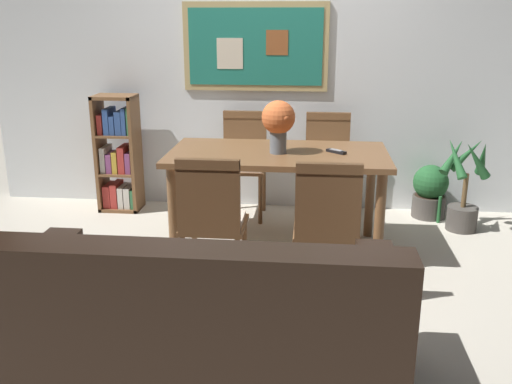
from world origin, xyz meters
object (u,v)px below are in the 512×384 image
at_px(bookshelf, 119,157).
at_px(tv_remote, 336,151).
at_px(dining_table, 278,165).
at_px(dining_chair_far_right, 327,157).
at_px(dining_chair_far_left, 244,155).
at_px(leather_couch, 200,332).
at_px(dining_chair_near_left, 212,214).
at_px(dining_chair_near_right, 327,219).
at_px(potted_ivy, 430,191).
at_px(flower_vase, 278,121).
at_px(potted_palm, 464,191).

height_order(bookshelf, tv_remote, bookshelf).
xyz_separation_m(dining_table, tv_remote, (0.42, 0.01, 0.11)).
relative_size(dining_chair_far_right, tv_remote, 6.17).
xyz_separation_m(bookshelf, tv_remote, (1.90, -0.79, 0.28)).
bearing_deg(dining_chair_far_left, leather_couch, -87.60).
bearing_deg(dining_chair_near_left, dining_chair_far_right, 64.66).
bearing_deg(bookshelf, dining_chair_far_right, -0.52).
bearing_deg(dining_table, dining_chair_near_left, -114.91).
distance_m(leather_couch, bookshelf, 2.85).
relative_size(dining_chair_near_left, dining_chair_far_left, 1.00).
xyz_separation_m(dining_chair_near_right, potted_ivy, (0.94, 1.66, -0.30)).
relative_size(dining_chair_far_right, dining_chair_near_left, 1.00).
height_order(leather_couch, tv_remote, leather_couch).
xyz_separation_m(dining_chair_near_right, flower_vase, (-0.34, 0.76, 0.46)).
distance_m(potted_palm, tv_remote, 1.29).
xyz_separation_m(dining_chair_near_left, leather_couch, (0.12, -0.99, -0.22)).
relative_size(dining_table, dining_chair_near_right, 1.74).
distance_m(dining_chair_far_right, flower_vase, 1.01).
relative_size(dining_chair_far_right, potted_ivy, 1.89).
relative_size(flower_vase, tv_remote, 2.57).
relative_size(dining_chair_far_left, leather_couch, 0.51).
bearing_deg(dining_table, dining_chair_far_right, 64.23).
relative_size(dining_chair_near_right, tv_remote, 6.17).
height_order(leather_couch, potted_palm, leather_couch).
relative_size(bookshelf, potted_palm, 1.34).
height_order(dining_chair_near_left, leather_couch, dining_chair_near_left).
height_order(dining_chair_near_left, potted_palm, dining_chair_near_left).
xyz_separation_m(dining_chair_near_left, dining_chair_far_left, (0.01, 1.56, 0.00)).
height_order(dining_chair_far_right, dining_chair_far_left, same).
bearing_deg(potted_ivy, potted_palm, -55.47).
distance_m(dining_table, tv_remote, 0.43).
distance_m(dining_chair_near_right, dining_chair_far_left, 1.73).
bearing_deg(potted_palm, leather_couch, -126.78).
bearing_deg(dining_chair_near_right, dining_table, 113.47).
distance_m(dining_chair_near_right, bookshelf, 2.42).
bearing_deg(flower_vase, dining_table, 92.57).
distance_m(dining_chair_far_right, leather_couch, 2.63).
bearing_deg(dining_chair_far_left, potted_ivy, 2.64).
height_order(dining_chair_near_left, potted_ivy, dining_chair_near_left).
height_order(potted_palm, flower_vase, flower_vase).
bearing_deg(dining_chair_near_left, potted_palm, 35.75).
bearing_deg(dining_table, potted_palm, 20.60).
relative_size(leather_couch, bookshelf, 1.72).
height_order(dining_chair_far_right, dining_chair_near_right, same).
xyz_separation_m(dining_chair_far_right, tv_remote, (0.04, -0.78, 0.23)).
distance_m(leather_couch, potted_ivy, 3.04).
relative_size(dining_table, flower_vase, 4.19).
relative_size(dining_chair_near_right, potted_ivy, 1.89).
bearing_deg(dining_table, flower_vase, -87.43).
xyz_separation_m(dining_chair_near_left, bookshelf, (-1.12, 1.57, -0.05)).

